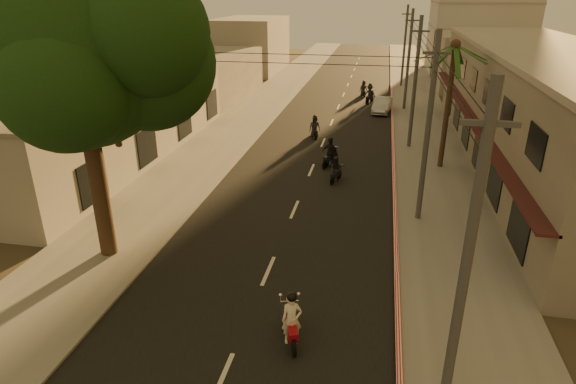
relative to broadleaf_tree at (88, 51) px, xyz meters
The scene contains 20 objects.
ground 10.96m from the broadleaf_tree, 17.97° to the right, with size 160.00×160.00×0.00m, color #383023.
road 20.84m from the broadleaf_tree, 69.68° to the left, with size 10.00×140.00×0.02m, color black.
sidewalk_right 24.26m from the broadleaf_tree, 51.68° to the left, with size 5.00×140.00×0.12m, color slate.
sidewalk_left 19.76m from the broadleaf_tree, 92.85° to the left, with size 5.00×140.00×0.12m, color slate.
curb_stripe 19.30m from the broadleaf_tree, 47.67° to the left, with size 0.20×60.00×0.20m, color red.
shophouse_row 26.41m from the broadleaf_tree, 37.63° to the left, with size 8.80×34.20×7.30m.
left_building 15.15m from the broadleaf_tree, 121.87° to the left, with size 8.20×24.20×5.20m.
broadleaf_tree is the anchor object (origin of this frame).
palm_tree 20.18m from the broadleaf_tree, 43.48° to the left, with size 5.00×5.00×8.20m.
utility_poles 22.06m from the broadleaf_tree, 54.34° to the left, with size 1.20×48.26×9.00m.
filler_right 47.87m from the broadleaf_tree, 64.31° to the left, with size 8.00×14.00×6.00m, color gray.
filler_left_near 33.30m from the broadleaf_tree, 103.06° to the left, with size 8.00×14.00×4.40m, color gray.
filler_left_far 50.64m from the broadleaf_tree, 98.43° to the left, with size 8.00×14.00×7.00m, color gray.
scooter_red 12.02m from the broadleaf_tree, 26.39° to the right, with size 0.98×1.88×1.90m.
scooter_mid_a 15.23m from the broadleaf_tree, 50.71° to the left, with size 1.04×1.57×1.58m.
scooter_mid_b 16.74m from the broadleaf_tree, 59.14° to the left, with size 1.40×1.90×1.97m.
scooter_far_a 21.30m from the broadleaf_tree, 73.03° to the left, with size 1.12×1.78×1.80m.
scooter_far_b 34.31m from the broadleaf_tree, 73.55° to the left, with size 1.63×1.94×1.98m.
parked_car 31.34m from the broadleaf_tree, 69.22° to the left, with size 1.93×4.30×1.37m, color #A0A3A8.
scooter_far_c 37.07m from the broadleaf_tree, 76.08° to the left, with size 1.04×1.74×1.74m.
Camera 1 is at (3.96, -14.25, 10.54)m, focal length 30.00 mm.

